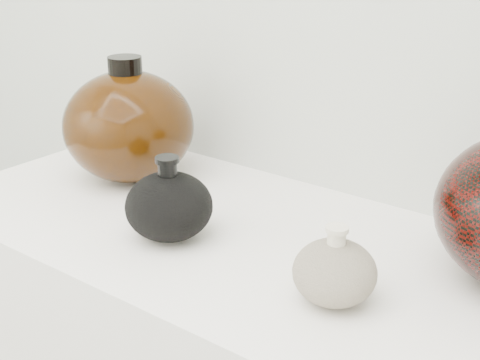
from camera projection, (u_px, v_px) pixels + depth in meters
The scene contains 3 objects.
black_gourd_vase at pixel (169, 206), 1.03m from camera, with size 0.18×0.18×0.13m.
cream_gourd_vase at pixel (335, 272), 0.86m from camera, with size 0.14×0.14×0.11m.
left_round_pot at pixel (129, 126), 1.25m from camera, with size 0.26×0.26×0.23m.
Camera 1 is at (0.53, 0.19, 1.37)m, focal length 50.00 mm.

